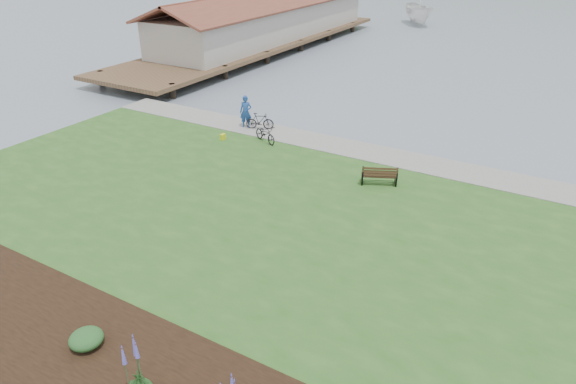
# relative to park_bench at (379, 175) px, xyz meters

# --- Properties ---
(ground) EXTENTS (600.00, 600.00, 0.00)m
(ground) POSITION_rel_park_bench_xyz_m (-0.97, -3.69, -0.86)
(ground) COLOR slate
(ground) RESTS_ON ground
(lawn) EXTENTS (34.00, 20.00, 0.40)m
(lawn) POSITION_rel_park_bench_xyz_m (-0.97, -5.69, -0.66)
(lawn) COLOR #28561E
(lawn) RESTS_ON ground
(shoreline_path) EXTENTS (34.00, 2.20, 0.03)m
(shoreline_path) POSITION_rel_park_bench_xyz_m (-0.97, 3.21, -0.45)
(shoreline_path) COLOR gray
(shoreline_path) RESTS_ON lawn
(pier_pavilion) EXTENTS (8.00, 36.00, 5.40)m
(pier_pavilion) POSITION_rel_park_bench_xyz_m (-20.97, 23.83, 1.78)
(pier_pavilion) COLOR #4C3826
(pier_pavilion) RESTS_ON ground
(park_bench) EXTENTS (1.62, 1.18, 0.93)m
(park_bench) POSITION_rel_park_bench_xyz_m (0.00, 0.00, 0.00)
(park_bench) COLOR #2F1F12
(park_bench) RESTS_ON lawn
(person) EXTENTS (0.92, 0.77, 2.15)m
(person) POSITION_rel_park_bench_xyz_m (-9.11, 3.06, 0.61)
(person) COLOR #1F4690
(person) RESTS_ON lawn
(bicycle_a) EXTENTS (1.27, 1.82, 0.90)m
(bicycle_a) POSITION_rel_park_bench_xyz_m (-7.01, 1.78, -0.01)
(bicycle_a) COLOR black
(bicycle_a) RESTS_ON lawn
(bicycle_b) EXTENTS (1.08, 1.58, 0.93)m
(bicycle_b) POSITION_rel_park_bench_xyz_m (-8.32, 3.26, 0.00)
(bicycle_b) COLOR black
(bicycle_b) RESTS_ON lawn
(sailboat) EXTENTS (15.38, 15.42, 28.80)m
(sailboat) POSITION_rel_park_bench_xyz_m (-12.57, 44.81, -0.86)
(sailboat) COLOR silver
(sailboat) RESTS_ON ground
(pannier) EXTENTS (0.24, 0.32, 0.31)m
(pannier) POSITION_rel_park_bench_xyz_m (-9.12, 0.91, -0.31)
(pannier) COLOR #C7CC18
(pannier) RESTS_ON lawn
(echium_4) EXTENTS (0.62, 0.62, 2.08)m
(echium_4) POSITION_rel_park_bench_xyz_m (-0.69, -13.55, 0.36)
(echium_4) COLOR #143814
(echium_4) RESTS_ON garden_bed
(shrub_0) EXTENTS (0.90, 0.90, 0.45)m
(shrub_0) POSITION_rel_park_bench_xyz_m (-3.06, -13.11, -0.20)
(shrub_0) COLOR #1E4C21
(shrub_0) RESTS_ON garden_bed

